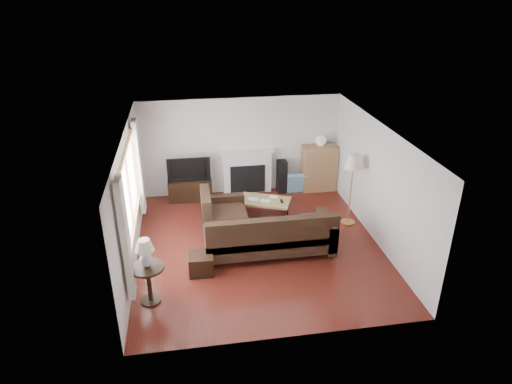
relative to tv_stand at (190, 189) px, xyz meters
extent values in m
cube|color=#591B13|center=(1.34, -2.48, -0.27)|extent=(5.10, 5.60, 0.04)
cube|color=white|center=(1.34, -2.48, 2.23)|extent=(5.10, 5.60, 0.04)
cube|color=white|center=(1.34, 0.27, 0.98)|extent=(5.00, 0.04, 2.50)
cube|color=white|center=(1.34, -5.23, 0.98)|extent=(5.00, 0.04, 2.50)
cube|color=white|center=(-1.16, -2.48, 0.98)|extent=(0.04, 5.50, 2.50)
cube|color=white|center=(3.84, -2.48, 0.98)|extent=(0.04, 5.50, 2.50)
cube|color=olive|center=(-1.11, -2.68, 1.28)|extent=(0.12, 2.74, 1.54)
cube|color=beige|center=(-1.06, -4.20, 1.13)|extent=(0.10, 0.35, 2.10)
cube|color=beige|center=(-1.06, -1.16, 1.13)|extent=(0.10, 0.35, 2.10)
cube|color=white|center=(1.49, 0.16, 0.30)|extent=(1.40, 0.26, 1.15)
cube|color=black|center=(0.00, 0.00, 0.00)|extent=(1.08, 0.49, 0.54)
imported|color=black|center=(0.00, 0.00, 0.57)|extent=(1.05, 0.14, 0.61)
cube|color=black|center=(0.25, 0.07, 0.13)|extent=(0.28, 0.32, 0.81)
cube|color=black|center=(2.38, 0.07, 0.16)|extent=(0.24, 0.29, 0.86)
cube|color=#9D7349|center=(3.36, 0.03, 0.34)|extent=(0.89, 0.42, 1.22)
sphere|color=white|center=(3.36, 0.03, 1.09)|extent=(0.27, 0.27, 0.27)
cube|color=black|center=(1.51, -2.76, 0.18)|extent=(2.82, 2.06, 0.91)
cube|color=#997D49|center=(1.68, -1.27, -0.04)|extent=(1.32, 1.03, 0.46)
cube|color=black|center=(0.10, -3.25, -0.08)|extent=(0.48, 0.48, 0.39)
cube|color=#C18143|center=(3.53, -1.85, 0.57)|extent=(0.55, 0.55, 1.68)
cube|color=black|center=(-0.81, -3.99, 0.09)|extent=(0.58, 0.58, 0.72)
cube|color=silver|center=(-0.81, -3.99, 0.71)|extent=(0.32, 0.32, 0.52)
camera|label=1|loc=(-0.03, -10.58, 4.85)|focal=32.00mm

